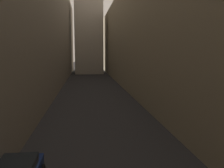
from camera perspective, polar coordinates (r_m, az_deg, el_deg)
The scene contains 3 objects.
ground_plane at distance 36.38m, azimuth -4.24°, elevation -2.76°, with size 264.00×264.00×0.00m, color #232326.
building_block_left at distance 39.74m, azimuth -23.58°, elevation 13.28°, with size 14.30×108.00×21.78m, color #756B5B.
building_block_right at distance 40.39m, azimuth 14.22°, elevation 11.10°, with size 14.43×108.00×18.33m, color gray.
Camera 1 is at (-1.23, 12.20, 6.38)m, focal length 39.27 mm.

